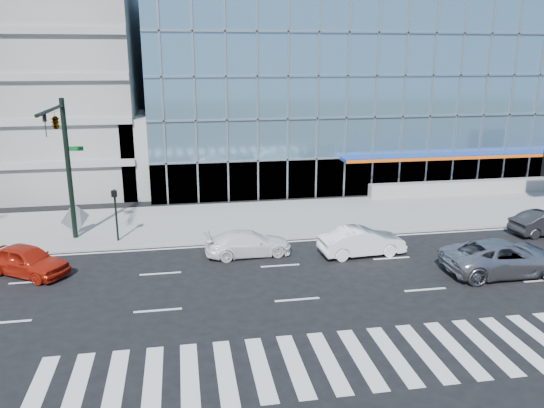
{
  "coord_description": "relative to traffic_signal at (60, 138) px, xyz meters",
  "views": [
    {
      "loc": [
        -4.77,
        -24.77,
        10.24
      ],
      "look_at": [
        0.1,
        3.0,
        2.45
      ],
      "focal_mm": 35.0,
      "sensor_mm": 36.0,
      "label": 1
    }
  ],
  "objects": [
    {
      "name": "silver_suv",
      "position": [
        21.6,
        -7.41,
        -5.33
      ],
      "size": [
        6.01,
        2.8,
        1.67
      ],
      "primitive_type": "imported",
      "rotation": [
        0.0,
        0.0,
        1.57
      ],
      "color": "#ACACB0",
      "rests_on": "ground"
    },
    {
      "name": "tilted_panel",
      "position": [
        -0.08,
        2.17,
        -5.1
      ],
      "size": [
        1.49,
        1.17,
        1.84
      ],
      "primitive_type": "cube",
      "rotation": [
        0.0,
        0.76,
        0.66
      ],
      "color": "#A3A3A3",
      "rests_on": "sidewalk"
    },
    {
      "name": "white_sedan",
      "position": [
        15.6,
        -3.78,
        -5.41
      ],
      "size": [
        4.69,
        1.94,
        1.51
      ],
      "primitive_type": "imported",
      "rotation": [
        0.0,
        0.0,
        1.65
      ],
      "color": "white",
      "rests_on": "ground"
    },
    {
      "name": "white_suv",
      "position": [
        9.6,
        -2.77,
        -5.5
      ],
      "size": [
        4.71,
        2.16,
        1.34
      ],
      "primitive_type": "imported",
      "rotation": [
        0.0,
        0.0,
        1.63
      ],
      "color": "white",
      "rests_on": "ground"
    },
    {
      "name": "red_sedan",
      "position": [
        -1.36,
        -3.57,
        -5.42
      ],
      "size": [
        4.63,
        3.89,
        1.49
      ],
      "primitive_type": "imported",
      "rotation": [
        0.0,
        0.0,
        0.99
      ],
      "color": "#B21E0D",
      "rests_on": "ground"
    },
    {
      "name": "sidewalk",
      "position": [
        11.0,
        3.43,
        -6.09
      ],
      "size": [
        120.0,
        8.0,
        0.15
      ],
      "primitive_type": "cube",
      "color": "gray",
      "rests_on": "ground"
    },
    {
      "name": "ground",
      "position": [
        11.0,
        -4.57,
        -6.16
      ],
      "size": [
        160.0,
        160.0,
        0.0
      ],
      "primitive_type": "plane",
      "color": "black",
      "rests_on": "ground"
    },
    {
      "name": "ped_signal_post",
      "position": [
        2.5,
        0.37,
        -4.02
      ],
      "size": [
        0.3,
        0.33,
        3.0
      ],
      "color": "black",
      "rests_on": "sidewalk"
    },
    {
      "name": "theatre_building",
      "position": [
        25.0,
        21.43,
        1.34
      ],
      "size": [
        42.0,
        26.0,
        15.0
      ],
      "primitive_type": "cube",
      "color": "#6D9BB6",
      "rests_on": "ground"
    },
    {
      "name": "ramp_block",
      "position": [
        5.0,
        13.43,
        -3.16
      ],
      "size": [
        6.0,
        8.0,
        6.0
      ],
      "primitive_type": "cube",
      "color": "gray",
      "rests_on": "ground"
    },
    {
      "name": "traffic_signal",
      "position": [
        0.0,
        0.0,
        0.0
      ],
      "size": [
        1.14,
        5.74,
        8.0
      ],
      "color": "black",
      "rests_on": "sidewalk"
    }
  ]
}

